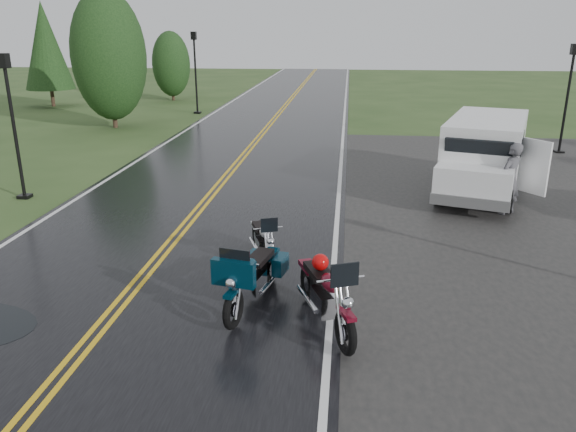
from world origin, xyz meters
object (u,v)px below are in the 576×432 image
object	(u,v)px
motorcycle_silver	(270,249)
van_white	(443,166)
person_at_van	(510,180)
lamp_post_far_right	(567,99)
lamp_post_far_left	(196,73)
motorcycle_teal	(233,294)
lamp_post_near_left	(14,128)
motorcycle_red	(346,315)

from	to	relation	value
motorcycle_silver	van_white	distance (m)	6.63
motorcycle_silver	person_at_van	distance (m)	7.36
motorcycle_silver	lamp_post_far_right	bearing A→B (deg)	31.63
motorcycle_silver	lamp_post_far_left	size ratio (longest dim) A/B	0.41
motorcycle_teal	lamp_post_far_right	size ratio (longest dim) A/B	0.54
motorcycle_teal	lamp_post_near_left	bearing A→B (deg)	150.30
van_white	lamp_post_far_right	size ratio (longest dim) A/B	1.36
motorcycle_red	van_white	size ratio (longest dim) A/B	0.42
motorcycle_teal	motorcycle_silver	bearing A→B (deg)	94.58
person_at_van	motorcycle_teal	bearing A→B (deg)	4.35
person_at_van	lamp_post_far_left	distance (m)	21.77
motorcycle_teal	lamp_post_near_left	xyz separation A→B (m)	(-7.66, 6.89, 1.40)
motorcycle_teal	motorcycle_red	bearing A→B (deg)	-5.00
motorcycle_red	lamp_post_far_right	world-z (taller)	lamp_post_far_right
motorcycle_teal	motorcycle_silver	distance (m)	2.30
motorcycle_teal	lamp_post_far_left	xyz separation A→B (m)	(-6.98, 24.17, 1.62)
lamp_post_far_left	lamp_post_far_right	world-z (taller)	lamp_post_far_left
van_white	motorcycle_teal	bearing A→B (deg)	-102.87
motorcycle_teal	van_white	bearing A→B (deg)	71.50
lamp_post_near_left	lamp_post_far_right	xyz separation A→B (m)	(17.88, 8.16, 0.04)
motorcycle_red	lamp_post_near_left	distance (m)	12.15
lamp_post_far_left	motorcycle_red	bearing A→B (deg)	-70.38
motorcycle_teal	lamp_post_near_left	distance (m)	10.40
motorcycle_silver	lamp_post_near_left	world-z (taller)	lamp_post_near_left
motorcycle_red	lamp_post_near_left	bearing A→B (deg)	119.95
motorcycle_silver	lamp_post_far_left	distance (m)	23.14
motorcycle_teal	lamp_post_far_left	size ratio (longest dim) A/B	0.50
motorcycle_silver	van_white	bearing A→B (deg)	30.80
lamp_post_near_left	lamp_post_far_left	world-z (taller)	lamp_post_far_left
lamp_post_far_left	motorcycle_silver	bearing A→B (deg)	-71.58
motorcycle_silver	person_at_van	bearing A→B (deg)	17.56
van_white	lamp_post_near_left	size ratio (longest dim) A/B	1.39
motorcycle_red	person_at_van	bearing A→B (deg)	38.20
lamp_post_far_right	motorcycle_red	bearing A→B (deg)	-118.23
lamp_post_far_right	lamp_post_far_left	bearing A→B (deg)	152.08
motorcycle_teal	lamp_post_far_left	bearing A→B (deg)	118.42
van_white	motorcycle_silver	bearing A→B (deg)	-110.70
motorcycle_silver	motorcycle_red	bearing A→B (deg)	-82.31
motorcycle_red	lamp_post_far_left	size ratio (longest dim) A/B	0.52
van_white	lamp_post_far_right	world-z (taller)	lamp_post_far_right
van_white	person_at_van	world-z (taller)	van_white
motorcycle_silver	lamp_post_near_left	bearing A→B (deg)	129.32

